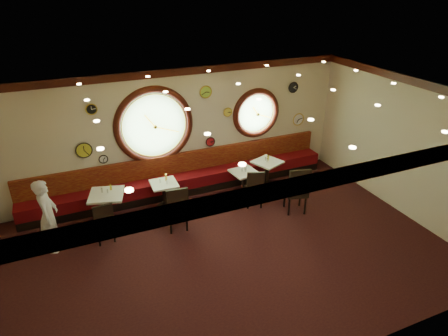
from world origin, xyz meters
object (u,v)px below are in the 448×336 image
Objects in this scene: table_b at (165,192)px; condiment_a_salt at (102,190)px; table_c at (244,180)px; condiment_c_bottle at (245,167)px; waiter at (48,216)px; chair_c at (255,186)px; chair_d at (298,188)px; condiment_c_pepper at (246,169)px; condiment_d_salt at (266,159)px; chair_a at (104,220)px; condiment_a_bottle at (111,187)px; condiment_d_pepper at (267,160)px; chair_b at (177,206)px; table_d at (267,170)px; table_a at (108,205)px; condiment_d_bottle at (268,158)px; condiment_b_pepper at (167,182)px; condiment_a_pepper at (107,191)px; condiment_c_salt at (242,170)px; condiment_b_bottle at (166,177)px; condiment_b_salt at (160,181)px.

condiment_a_salt reaches higher than table_b.
table_c is (2.04, -0.20, -0.00)m from table_b.
table_b is 4.11× the size of condiment_c_bottle.
condiment_a_salt is at bearing -55.47° from waiter.
waiter is (-4.59, 0.18, 0.24)m from chair_c.
condiment_c_pepper is at bearing 135.88° from chair_d.
chair_c is at bearing -130.70° from condiment_d_salt.
condiment_a_bottle is at bearing 63.84° from chair_a.
condiment_a_bottle reaches higher than condiment_d_salt.
condiment_d_pepper is 0.69m from condiment_c_bottle.
waiter is at bearing -163.36° from chair_c.
condiment_a_bottle is (0.20, 0.04, 0.02)m from condiment_a_salt.
condiment_c_pepper is (2.07, 0.84, 0.10)m from chair_b.
condiment_a_salt is 4.24m from condiment_d_pepper.
table_d is at bearing 15.44° from table_c.
condiment_d_bottle reaches higher than table_a.
chair_b is at bearing -89.71° from waiter.
table_a is 8.50× the size of condiment_a_salt.
condiment_b_pepper is 2.82m from condiment_d_bottle.
table_a is 10.60× the size of condiment_a_pepper.
table_a is 0.34m from condiment_a_pepper.
chair_c is 4.04× the size of condiment_d_bottle.
condiment_a_bottle is (-3.28, 0.13, 0.45)m from table_c.
chair_c is at bearing -87.38° from condiment_c_salt.
waiter is at bearing -173.19° from condiment_d_pepper.
waiter is (-2.63, -0.60, 0.08)m from condiment_b_pepper.
chair_a is at bearing -168.54° from table_d.
condiment_a_salt is at bearing -175.24° from table_b.
condiment_c_pepper is at bearing -75.47° from waiter.
condiment_a_pepper is at bearing 31.29° from table_a.
condiment_c_pepper is 0.68× the size of condiment_c_bottle.
condiment_c_bottle is 0.78m from condiment_d_bottle.
condiment_c_bottle is (2.03, -0.20, -0.01)m from condiment_b_bottle.
table_d reaches higher than table_c.
condiment_c_bottle is at bearing -5.73° from condiment_b_bottle.
condiment_b_bottle reaches higher than condiment_b_pepper.
condiment_b_bottle reaches higher than condiment_b_salt.
condiment_a_pepper is (-4.14, 1.28, 0.17)m from chair_d.
condiment_c_salt is at bearing 159.57° from table_c.
condiment_b_pepper is (1.39, 0.13, -0.12)m from condiment_a_pepper.
condiment_b_bottle is at bearing 171.82° from condiment_c_salt.
condiment_d_bottle is at bearing 26.31° from chair_b.
table_a is 5.15× the size of condiment_b_bottle.
condiment_c_bottle reaches higher than condiment_c_pepper.
condiment_b_bottle is at bearing -65.19° from waiter.
chair_a is 4.18× the size of condiment_a_bottle.
condiment_b_bottle reaches higher than table_d.
waiter is at bearing -164.27° from condiment_b_salt.
condiment_d_salt is 1.09× the size of condiment_a_pepper.
condiment_a_salt is 1.14× the size of condiment_d_salt.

